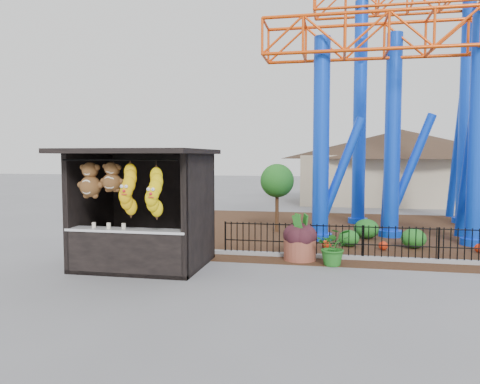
% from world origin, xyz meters
% --- Properties ---
extents(ground, '(120.00, 120.00, 0.00)m').
position_xyz_m(ground, '(0.00, 0.00, 0.00)').
color(ground, slate).
rests_on(ground, ground).
extents(mulch_bed, '(18.00, 12.00, 0.02)m').
position_xyz_m(mulch_bed, '(4.00, 8.00, 0.01)').
color(mulch_bed, '#331E11').
rests_on(mulch_bed, ground).
extents(curb, '(18.00, 0.18, 0.12)m').
position_xyz_m(curb, '(4.00, 3.00, 0.06)').
color(curb, gray).
rests_on(curb, ground).
extents(prize_booth, '(3.50, 3.40, 3.12)m').
position_xyz_m(prize_booth, '(-3.01, 0.90, 1.54)').
color(prize_booth, black).
rests_on(prize_booth, ground).
extents(picket_fence, '(12.20, 0.06, 1.00)m').
position_xyz_m(picket_fence, '(4.90, 3.00, 0.50)').
color(picket_fence, black).
rests_on(picket_fence, ground).
extents(roller_coaster, '(11.00, 6.37, 10.82)m').
position_xyz_m(roller_coaster, '(5.12, 8.23, 6.44)').
color(roller_coaster, blue).
rests_on(roller_coaster, ground).
extents(terracotta_planter, '(1.19, 1.19, 0.59)m').
position_xyz_m(terracotta_planter, '(1.04, 2.63, 0.29)').
color(terracotta_planter, brown).
rests_on(terracotta_planter, ground).
extents(planter_foliage, '(0.70, 0.70, 0.64)m').
position_xyz_m(planter_foliage, '(1.04, 2.63, 0.91)').
color(planter_foliage, black).
rests_on(planter_foliage, terracotta_planter).
extents(potted_plant, '(0.98, 0.86, 1.03)m').
position_xyz_m(potted_plant, '(1.99, 2.18, 0.52)').
color(potted_plant, '#1B5519').
rests_on(potted_plant, ground).
extents(landscaping, '(8.32, 3.13, 0.70)m').
position_xyz_m(landscaping, '(4.52, 5.63, 0.31)').
color(landscaping, '#1C5B1A').
rests_on(landscaping, mulch_bed).
extents(pavilion, '(15.00, 15.00, 4.80)m').
position_xyz_m(pavilion, '(6.00, 20.00, 3.07)').
color(pavilion, '#BFAD8C').
rests_on(pavilion, ground).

